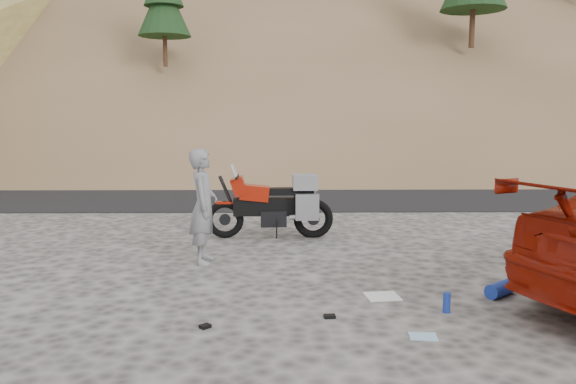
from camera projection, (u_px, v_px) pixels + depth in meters
ground at (256, 278)px, 8.09m from camera, size 140.00×140.00×0.00m
road at (268, 193)px, 17.00m from camera, size 120.00×7.00×0.05m
hillside at (275, 11)px, 47.11m from camera, size 120.00×73.00×46.72m
motorcycle at (276, 206)px, 10.70m from camera, size 2.44×0.74×1.45m
man at (205, 262)px, 8.95m from camera, size 0.44×0.67×1.81m
gear_white_cloth at (382, 296)px, 7.23m from camera, size 0.47×0.42×0.01m
gear_blue_mat at (501, 289)px, 7.25m from camera, size 0.50×0.46×0.19m
gear_bottle at (447, 303)px, 6.64m from camera, size 0.12×0.12×0.24m
gear_funnel at (546, 294)px, 7.08m from camera, size 0.13×0.13×0.17m
gear_glove_a at (330, 316)px, 6.48m from camera, size 0.14×0.11×0.04m
gear_glove_b at (205, 326)px, 6.17m from camera, size 0.14×0.14×0.04m
gear_blue_cloth at (423, 336)px, 5.92m from camera, size 0.31×0.24×0.01m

